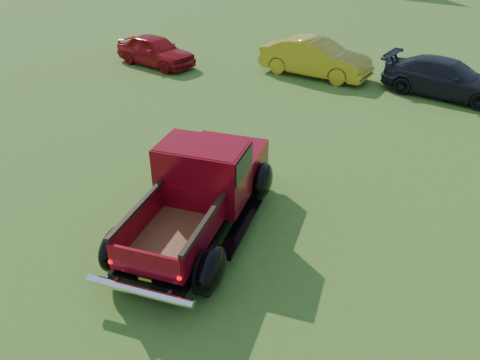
{
  "coord_description": "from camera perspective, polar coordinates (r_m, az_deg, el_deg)",
  "views": [
    {
      "loc": [
        4.01,
        -7.07,
        5.7
      ],
      "look_at": [
        0.26,
        0.2,
        0.87
      ],
      "focal_mm": 35.0,
      "sensor_mm": 36.0,
      "label": 1
    }
  ],
  "objects": [
    {
      "name": "pickup_truck",
      "position": [
        9.37,
        -4.43,
        -0.77
      ],
      "size": [
        2.83,
        4.97,
        1.76
      ],
      "rotation": [
        0.0,
        0.0,
        0.15
      ],
      "color": "black",
      "rests_on": "ground"
    },
    {
      "name": "show_car_grey",
      "position": [
        17.65,
        23.84,
        11.28
      ],
      "size": [
        4.46,
        2.39,
        1.23
      ],
      "primitive_type": "imported",
      "rotation": [
        0.0,
        0.0,
        1.41
      ],
      "color": "black",
      "rests_on": "ground"
    },
    {
      "name": "ground",
      "position": [
        9.93,
        -1.88,
        -4.48
      ],
      "size": [
        120.0,
        120.0,
        0.0
      ],
      "primitive_type": "plane",
      "color": "#3E651C",
      "rests_on": "ground"
    },
    {
      "name": "show_car_red",
      "position": [
        19.9,
        -10.26,
        15.28
      ],
      "size": [
        3.71,
        2.01,
        1.2
      ],
      "primitive_type": "imported",
      "rotation": [
        0.0,
        0.0,
        1.4
      ],
      "color": "#9F0E13",
      "rests_on": "ground"
    },
    {
      "name": "show_car_yellow",
      "position": [
        18.49,
        9.18,
        14.5
      ],
      "size": [
        4.3,
        1.84,
        1.38
      ],
      "primitive_type": "imported",
      "rotation": [
        0.0,
        0.0,
        1.48
      ],
      "color": "#BC9519",
      "rests_on": "ground"
    }
  ]
}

